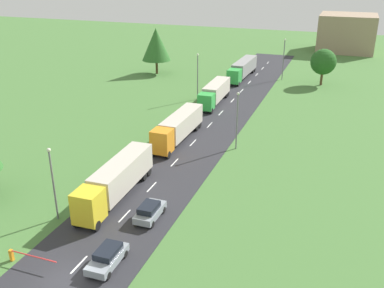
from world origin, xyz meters
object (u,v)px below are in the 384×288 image
(truck_lead, at_px, (116,179))
(car_second, at_px, (150,211))
(lamppost_lead, at_px, (53,180))
(lamppost_second, at_px, (237,118))
(truck_second, at_px, (178,127))
(car_lead, at_px, (108,257))
(distant_building, at_px, (347,33))
(barrier_gate, at_px, (19,256))
(tree_maple, at_px, (156,44))
(lamppost_third, at_px, (198,74))
(truck_third, at_px, (215,92))
(tree_birch, at_px, (323,62))
(lamppost_fourth, at_px, (284,57))
(truck_fourth, at_px, (243,68))

(truck_lead, relative_size, car_second, 3.33)
(lamppost_lead, xyz_separation_m, lamppost_second, (11.88, 22.54, 0.15))
(truck_second, bearing_deg, lamppost_second, 0.50)
(car_lead, distance_m, distant_building, 105.01)
(truck_lead, distance_m, barrier_gate, 12.56)
(lamppost_lead, height_order, tree_maple, tree_maple)
(car_second, xyz_separation_m, lamppost_third, (-8.76, 39.05, 3.72))
(truck_second, relative_size, car_lead, 3.08)
(truck_third, bearing_deg, tree_maple, 137.88)
(truck_lead, height_order, barrier_gate, truck_lead)
(lamppost_third, relative_size, tree_birch, 1.14)
(truck_lead, distance_m, lamppost_lead, 6.84)
(truck_lead, bearing_deg, lamppost_fourth, 81.53)
(lamppost_second, distance_m, tree_birch, 38.03)
(lamppost_third, height_order, tree_birch, lamppost_third)
(car_lead, distance_m, lamppost_fourth, 66.09)
(barrier_gate, relative_size, tree_maple, 0.47)
(lamppost_third, xyz_separation_m, distant_building, (23.30, 57.31, 0.32))
(car_second, height_order, lamppost_third, lamppost_third)
(car_lead, bearing_deg, lamppost_lead, 150.86)
(truck_third, distance_m, car_lead, 45.38)
(barrier_gate, distance_m, lamppost_second, 31.37)
(truck_fourth, bearing_deg, lamppost_second, -77.43)
(truck_second, relative_size, truck_third, 1.09)
(truck_fourth, relative_size, tree_birch, 2.09)
(truck_lead, height_order, truck_third, truck_lead)
(truck_fourth, height_order, lamppost_lead, lamppost_lead)
(barrier_gate, bearing_deg, lamppost_fourth, 81.09)
(lamppost_lead, distance_m, lamppost_fourth, 62.45)
(truck_third, bearing_deg, car_lead, -83.90)
(truck_second, relative_size, truck_fourth, 0.87)
(truck_fourth, height_order, lamppost_second, lamppost_second)
(lamppost_third, bearing_deg, truck_second, -78.35)
(distant_building, bearing_deg, tree_maple, -132.29)
(barrier_gate, height_order, tree_birch, tree_birch)
(car_second, height_order, distant_building, distant_building)
(lamppost_fourth, distance_m, tree_maple, 27.33)
(truck_second, height_order, car_lead, truck_second)
(truck_fourth, height_order, lamppost_fourth, lamppost_fourth)
(lamppost_lead, xyz_separation_m, lamppost_fourth, (11.74, 61.34, 0.51))
(truck_fourth, height_order, car_second, truck_fourth)
(barrier_gate, relative_size, lamppost_fourth, 0.55)
(tree_maple, height_order, distant_building, tree_maple)
(truck_lead, height_order, tree_birch, tree_birch)
(car_lead, bearing_deg, tree_maple, 110.71)
(truck_fourth, relative_size, car_second, 3.75)
(barrier_gate, bearing_deg, distant_building, 78.34)
(truck_third, height_order, barrier_gate, truck_third)
(truck_lead, height_order, lamppost_lead, lamppost_lead)
(truck_fourth, xyz_separation_m, barrier_gate, (-2.48, -66.53, -1.41))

